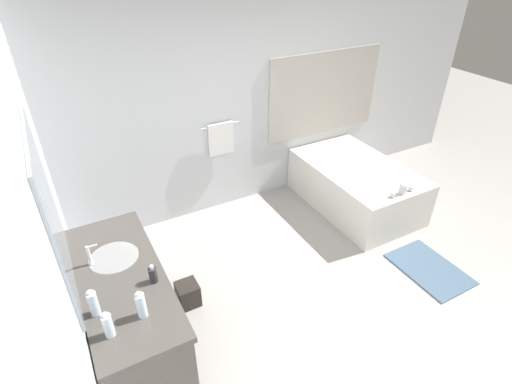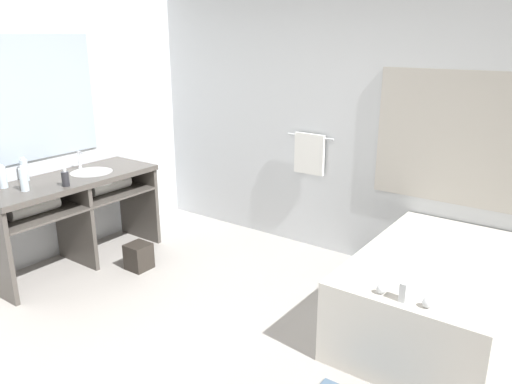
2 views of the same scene
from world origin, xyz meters
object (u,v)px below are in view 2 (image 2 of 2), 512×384
object	(u,v)px
bathtub	(436,291)
water_bottle_1	(24,170)
water_bottle_3	(3,177)
water_bottle_2	(24,179)
waste_bin	(139,256)
soap_dispenser	(65,179)

from	to	relation	value
bathtub	water_bottle_1	xyz separation A→B (m)	(-3.34, -1.12, 0.63)
bathtub	water_bottle_3	xyz separation A→B (m)	(-3.28, -1.34, 0.62)
water_bottle_1	water_bottle_2	bearing A→B (deg)	-31.17
waste_bin	water_bottle_1	bearing A→B (deg)	-145.65
water_bottle_3	waste_bin	bearing A→B (deg)	45.95
water_bottle_3	waste_bin	distance (m)	1.35
water_bottle_3	water_bottle_2	bearing A→B (deg)	13.80
water_bottle_2	waste_bin	size ratio (longest dim) A/B	0.89
waste_bin	water_bottle_3	bearing A→B (deg)	-134.05
water_bottle_1	water_bottle_3	bearing A→B (deg)	-77.42
water_bottle_2	water_bottle_3	size ratio (longest dim) A/B	1.08
water_bottle_1	water_bottle_3	size ratio (longest dim) A/B	1.07
water_bottle_2	water_bottle_3	world-z (taller)	water_bottle_2
water_bottle_1	waste_bin	world-z (taller)	water_bottle_1
water_bottle_1	soap_dispenser	distance (m)	0.45
bathtub	water_bottle_1	bearing A→B (deg)	-161.47
waste_bin	water_bottle_2	bearing A→B (deg)	-125.80
water_bottle_1	water_bottle_2	size ratio (longest dim) A/B	0.99
water_bottle_3	soap_dispenser	distance (m)	0.51
water_bottle_2	soap_dispenser	size ratio (longest dim) A/B	1.38
bathtub	soap_dispenser	xyz separation A→B (m)	(-2.90, -1.01, 0.60)
soap_dispenser	water_bottle_1	bearing A→B (deg)	-165.76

